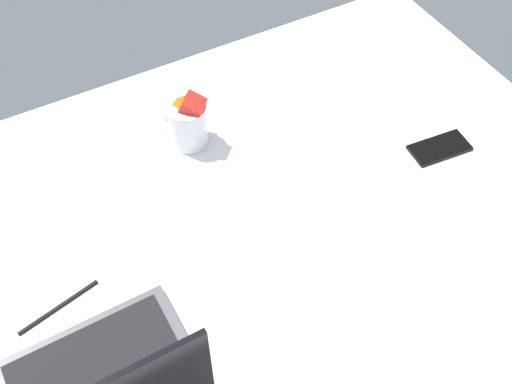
# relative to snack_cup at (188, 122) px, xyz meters

# --- Properties ---
(bed_mattress) EXTENTS (1.80, 1.40, 0.18)m
(bed_mattress) POSITION_rel_snack_cup_xyz_m (0.10, 0.42, -0.15)
(bed_mattress) COLOR white
(bed_mattress) RESTS_ON ground
(snack_cup) EXTENTS (0.09, 0.10, 0.14)m
(snack_cup) POSITION_rel_snack_cup_xyz_m (0.00, 0.00, 0.00)
(snack_cup) COLOR silver
(snack_cup) RESTS_ON bed_mattress
(cell_phone) EXTENTS (0.15, 0.08, 0.01)m
(cell_phone) POSITION_rel_snack_cup_xyz_m (-0.50, 0.30, -0.06)
(cell_phone) COLOR black
(cell_phone) RESTS_ON bed_mattress
(charger_cable) EXTENTS (0.17, 0.04, 0.01)m
(charger_cable) POSITION_rel_snack_cup_xyz_m (0.40, 0.28, -0.06)
(charger_cable) COLOR black
(charger_cable) RESTS_ON bed_mattress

